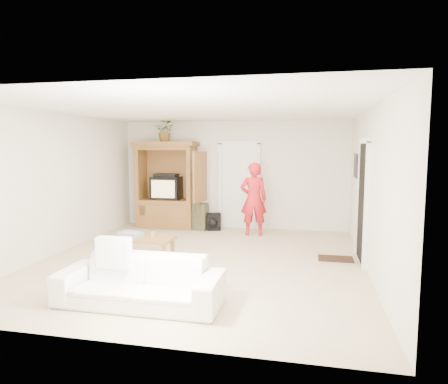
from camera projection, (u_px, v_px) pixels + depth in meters
The scene contains 19 objects.
floor at pixel (201, 261), 6.95m from camera, with size 6.00×6.00×0.00m, color tan.
ceiling at pixel (200, 109), 6.65m from camera, with size 6.00×6.00×0.00m, color white.
wall_back at pixel (233, 175), 9.72m from camera, with size 5.50×5.50×0.00m, color silver.
wall_front at pixel (118, 217), 3.89m from camera, with size 5.50×5.50×0.00m, color silver.
wall_left at pixel (57, 184), 7.37m from camera, with size 6.00×6.00×0.00m, color silver.
wall_right at pixel (370, 190), 6.23m from camera, with size 6.00×6.00×0.00m, color silver.
armoire at pixel (168, 191), 9.76m from camera, with size 1.82×1.14×2.10m.
door_back at pixel (239, 186), 9.69m from camera, with size 0.85×0.05×2.04m, color white.
doorway_right at pixel (363, 203), 6.85m from camera, with size 0.05×0.90×2.04m, color black.
framed_picture at pixel (356, 166), 8.04m from camera, with size 0.03×0.60×0.48m, color black.
doormat at pixel (336, 259), 7.05m from camera, with size 0.60×0.40×0.02m, color #382316.
plant at pixel (165, 131), 9.57m from camera, with size 0.45×0.39×0.50m, color #4C7238.
man at pixel (254, 199), 8.89m from camera, with size 0.60×0.39×1.64m, color red.
sofa at pixel (140, 281), 5.00m from camera, with size 2.06×0.81×0.60m, color white.
coffee_table at pixel (144, 240), 7.07m from camera, with size 1.04×0.58×0.38m.
towel at pixel (130, 234), 7.12m from camera, with size 0.38×0.28×0.08m, color #EE4F7B.
candle at pixel (152, 234), 7.08m from camera, with size 0.08×0.08×0.10m, color tan.
backpack_black at pixel (214, 222), 9.46m from camera, with size 0.32×0.19×0.40m, color black, non-canonical shape.
backpack_olive at pixel (200, 217), 9.51m from camera, with size 0.34×0.25×0.64m, color #47442B, non-canonical shape.
Camera 1 is at (1.81, -6.53, 1.98)m, focal length 32.00 mm.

